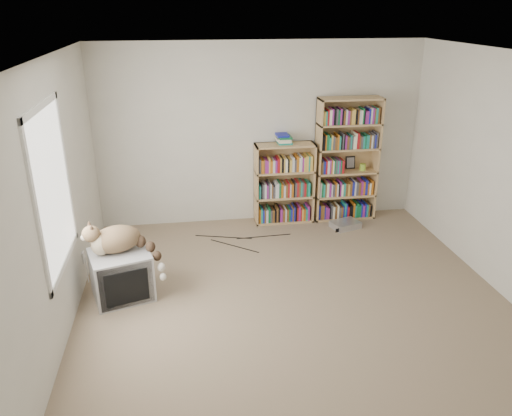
{
  "coord_description": "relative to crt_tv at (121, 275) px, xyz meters",
  "views": [
    {
      "loc": [
        -1.09,
        -4.18,
        2.91
      ],
      "look_at": [
        -0.3,
        1.0,
        0.77
      ],
      "focal_mm": 35.0,
      "sensor_mm": 36.0,
      "label": 1
    }
  ],
  "objects": [
    {
      "name": "floor",
      "position": [
        1.8,
        -0.62,
        -0.26
      ],
      "size": [
        4.5,
        5.0,
        0.01
      ],
      "primitive_type": "cube",
      "color": "gray",
      "rests_on": "ground"
    },
    {
      "name": "wall_back",
      "position": [
        1.8,
        1.88,
        0.99
      ],
      "size": [
        4.5,
        0.02,
        2.5
      ],
      "primitive_type": "cube",
      "color": "beige",
      "rests_on": "floor"
    },
    {
      "name": "wall_front",
      "position": [
        1.8,
        -3.12,
        0.99
      ],
      "size": [
        4.5,
        0.02,
        2.5
      ],
      "primitive_type": "cube",
      "color": "beige",
      "rests_on": "floor"
    },
    {
      "name": "wall_left",
      "position": [
        -0.45,
        -0.62,
        0.99
      ],
      "size": [
        0.02,
        5.0,
        2.5
      ],
      "primitive_type": "cube",
      "color": "beige",
      "rests_on": "floor"
    },
    {
      "name": "ceiling",
      "position": [
        1.8,
        -0.62,
        2.24
      ],
      "size": [
        4.5,
        5.0,
        0.02
      ],
      "primitive_type": "cube",
      "color": "white",
      "rests_on": "wall_back"
    },
    {
      "name": "window",
      "position": [
        -0.44,
        -0.42,
        1.14
      ],
      "size": [
        0.02,
        1.22,
        1.52
      ],
      "primitive_type": "cube",
      "color": "white",
      "rests_on": "wall_left"
    },
    {
      "name": "crt_tv",
      "position": [
        0.0,
        0.0,
        0.0
      ],
      "size": [
        0.72,
        0.68,
        0.52
      ],
      "rotation": [
        0.0,
        0.0,
        0.29
      ],
      "color": "#A3A4A6",
      "rests_on": "floor"
    },
    {
      "name": "cat",
      "position": [
        0.05,
        0.02,
        0.36
      ],
      "size": [
        0.85,
        0.53,
        0.61
      ],
      "rotation": [
        0.0,
        0.0,
        0.36
      ],
      "color": "#342615",
      "rests_on": "crt_tv"
    },
    {
      "name": "bookcase_tall",
      "position": [
        3.01,
        1.74,
        0.58
      ],
      "size": [
        0.88,
        0.3,
        1.75
      ],
      "color": "#A58352",
      "rests_on": "floor"
    },
    {
      "name": "bookcase_short",
      "position": [
        2.11,
        1.74,
        0.27
      ],
      "size": [
        0.83,
        0.3,
        1.14
      ],
      "color": "#A58352",
      "rests_on": "floor"
    },
    {
      "name": "book_stack",
      "position": [
        2.1,
        1.76,
        0.95
      ],
      "size": [
        0.19,
        0.25,
        0.13
      ],
      "primitive_type": "cube",
      "color": "#A7161C",
      "rests_on": "bookcase_short"
    },
    {
      "name": "green_mug",
      "position": [
        3.25,
        1.72,
        0.51
      ],
      "size": [
        0.09,
        0.09,
        0.1
      ],
      "primitive_type": "cylinder",
      "color": "#92C137",
      "rests_on": "bookcase_tall"
    },
    {
      "name": "framed_print",
      "position": [
        3.1,
        1.82,
        0.55
      ],
      "size": [
        0.14,
        0.05,
        0.18
      ],
      "primitive_type": "cube",
      "rotation": [
        -0.17,
        0.0,
        0.0
      ],
      "color": "black",
      "rests_on": "bookcase_tall"
    },
    {
      "name": "dvd_player",
      "position": [
        2.93,
        1.35,
        -0.21
      ],
      "size": [
        0.45,
        0.38,
        0.09
      ],
      "primitive_type": "cube",
      "rotation": [
        0.0,
        0.0,
        0.31
      ],
      "color": "#B5B5BA",
      "rests_on": "floor"
    },
    {
      "name": "wall_outlet",
      "position": [
        -0.44,
        0.34,
        0.06
      ],
      "size": [
        0.01,
        0.08,
        0.13
      ],
      "primitive_type": "cube",
      "color": "silver",
      "rests_on": "wall_left"
    },
    {
      "name": "floor_cables",
      "position": [
        1.56,
        1.14,
        -0.25
      ],
      "size": [
        1.2,
        0.7,
        0.01
      ],
      "primitive_type": null,
      "color": "black",
      "rests_on": "floor"
    }
  ]
}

